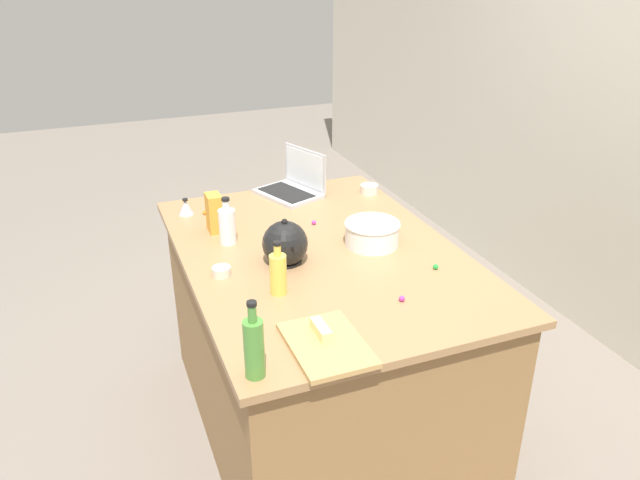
{
  "coord_description": "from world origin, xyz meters",
  "views": [
    {
      "loc": [
        2.13,
        -0.84,
        2.04
      ],
      "look_at": [
        0.0,
        0.0,
        0.95
      ],
      "focal_mm": 35.11,
      "sensor_mm": 36.0,
      "label": 1
    }
  ],
  "objects_px": {
    "bottle_olive": "(254,347)",
    "ramekin_small": "(369,189)",
    "kitchen_timer": "(186,207)",
    "candy_bag": "(214,213)",
    "laptop": "(294,185)",
    "mixing_bowl_large": "(372,233)",
    "bottle_vinegar": "(227,225)",
    "bottle_oil": "(278,273)",
    "butter_stick_left": "(321,330)",
    "kettle": "(285,244)",
    "cutting_board": "(327,345)",
    "ramekin_medium": "(222,271)"
  },
  "relations": [
    {
      "from": "bottle_vinegar",
      "to": "butter_stick_left",
      "type": "bearing_deg",
      "value": 7.29
    },
    {
      "from": "butter_stick_left",
      "to": "ramekin_small",
      "type": "height_order",
      "value": "butter_stick_left"
    },
    {
      "from": "laptop",
      "to": "butter_stick_left",
      "type": "distance_m",
      "value": 1.29
    },
    {
      "from": "bottle_vinegar",
      "to": "ramekin_small",
      "type": "height_order",
      "value": "bottle_vinegar"
    },
    {
      "from": "bottle_oil",
      "to": "ramekin_medium",
      "type": "distance_m",
      "value": 0.27
    },
    {
      "from": "laptop",
      "to": "ramekin_small",
      "type": "xyz_separation_m",
      "value": [
        0.13,
        0.36,
        -0.02
      ]
    },
    {
      "from": "kettle",
      "to": "candy_bag",
      "type": "height_order",
      "value": "kettle"
    },
    {
      "from": "kitchen_timer",
      "to": "bottle_olive",
      "type": "bearing_deg",
      "value": -1.63
    },
    {
      "from": "mixing_bowl_large",
      "to": "kitchen_timer",
      "type": "bearing_deg",
      "value": -132.66
    },
    {
      "from": "bottle_oil",
      "to": "bottle_vinegar",
      "type": "bearing_deg",
      "value": -171.71
    },
    {
      "from": "mixing_bowl_large",
      "to": "kitchen_timer",
      "type": "distance_m",
      "value": 0.9
    },
    {
      "from": "kitchen_timer",
      "to": "candy_bag",
      "type": "relative_size",
      "value": 0.45
    },
    {
      "from": "laptop",
      "to": "mixing_bowl_large",
      "type": "xyz_separation_m",
      "value": [
        0.68,
        0.11,
        0.01
      ]
    },
    {
      "from": "laptop",
      "to": "bottle_olive",
      "type": "height_order",
      "value": "bottle_olive"
    },
    {
      "from": "laptop",
      "to": "kettle",
      "type": "relative_size",
      "value": 1.73
    },
    {
      "from": "mixing_bowl_large",
      "to": "bottle_vinegar",
      "type": "bearing_deg",
      "value": -112.86
    },
    {
      "from": "mixing_bowl_large",
      "to": "ramekin_small",
      "type": "height_order",
      "value": "mixing_bowl_large"
    },
    {
      "from": "bottle_vinegar",
      "to": "bottle_oil",
      "type": "bearing_deg",
      "value": 8.29
    },
    {
      "from": "cutting_board",
      "to": "kettle",
      "type": "bearing_deg",
      "value": 173.71
    },
    {
      "from": "laptop",
      "to": "mixing_bowl_large",
      "type": "relative_size",
      "value": 1.59
    },
    {
      "from": "laptop",
      "to": "cutting_board",
      "type": "xyz_separation_m",
      "value": [
        1.29,
        -0.34,
        -0.04
      ]
    },
    {
      "from": "laptop",
      "to": "mixing_bowl_large",
      "type": "bearing_deg",
      "value": 9.15
    },
    {
      "from": "laptop",
      "to": "bottle_oil",
      "type": "xyz_separation_m",
      "value": [
        0.91,
        -0.38,
        0.03
      ]
    },
    {
      "from": "cutting_board",
      "to": "ramekin_small",
      "type": "height_order",
      "value": "ramekin_small"
    },
    {
      "from": "bottle_oil",
      "to": "ramekin_small",
      "type": "distance_m",
      "value": 1.07
    },
    {
      "from": "kettle",
      "to": "cutting_board",
      "type": "bearing_deg",
      "value": -6.29
    },
    {
      "from": "laptop",
      "to": "candy_bag",
      "type": "xyz_separation_m",
      "value": [
        0.3,
        -0.47,
        0.04
      ]
    },
    {
      "from": "bottle_olive",
      "to": "kettle",
      "type": "height_order",
      "value": "bottle_olive"
    },
    {
      "from": "bottle_olive",
      "to": "ramekin_small",
      "type": "distance_m",
      "value": 1.54
    },
    {
      "from": "butter_stick_left",
      "to": "kitchen_timer",
      "type": "xyz_separation_m",
      "value": [
        -1.18,
        -0.21,
        -0.0
      ]
    },
    {
      "from": "kettle",
      "to": "cutting_board",
      "type": "distance_m",
      "value": 0.6
    },
    {
      "from": "bottle_vinegar",
      "to": "butter_stick_left",
      "type": "relative_size",
      "value": 1.85
    },
    {
      "from": "laptop",
      "to": "kitchen_timer",
      "type": "bearing_deg",
      "value": -83.25
    },
    {
      "from": "bottle_olive",
      "to": "butter_stick_left",
      "type": "distance_m",
      "value": 0.27
    },
    {
      "from": "cutting_board",
      "to": "ramekin_small",
      "type": "distance_m",
      "value": 1.35
    },
    {
      "from": "bottle_vinegar",
      "to": "candy_bag",
      "type": "distance_m",
      "value": 0.14
    },
    {
      "from": "laptop",
      "to": "kitchen_timer",
      "type": "relative_size",
      "value": 4.78
    },
    {
      "from": "mixing_bowl_large",
      "to": "bottle_vinegar",
      "type": "xyz_separation_m",
      "value": [
        -0.23,
        -0.55,
        0.03
      ]
    },
    {
      "from": "butter_stick_left",
      "to": "ramekin_medium",
      "type": "bearing_deg",
      "value": -159.79
    },
    {
      "from": "mixing_bowl_large",
      "to": "kettle",
      "type": "height_order",
      "value": "kettle"
    },
    {
      "from": "cutting_board",
      "to": "ramekin_small",
      "type": "bearing_deg",
      "value": 148.84
    },
    {
      "from": "ramekin_medium",
      "to": "candy_bag",
      "type": "xyz_separation_m",
      "value": [
        -0.41,
        0.07,
        0.07
      ]
    },
    {
      "from": "laptop",
      "to": "ramekin_small",
      "type": "relative_size",
      "value": 4.11
    },
    {
      "from": "bottle_oil",
      "to": "bottle_olive",
      "type": "distance_m",
      "value": 0.48
    },
    {
      "from": "ramekin_small",
      "to": "butter_stick_left",
      "type": "bearing_deg",
      "value": -32.24
    },
    {
      "from": "candy_bag",
      "to": "cutting_board",
      "type": "bearing_deg",
      "value": 7.18
    },
    {
      "from": "kettle",
      "to": "cutting_board",
      "type": "relative_size",
      "value": 0.66
    },
    {
      "from": "kettle",
      "to": "ramekin_medium",
      "type": "height_order",
      "value": "kettle"
    },
    {
      "from": "laptop",
      "to": "bottle_vinegar",
      "type": "height_order",
      "value": "laptop"
    },
    {
      "from": "bottle_vinegar",
      "to": "candy_bag",
      "type": "bearing_deg",
      "value": -171.03
    }
  ]
}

